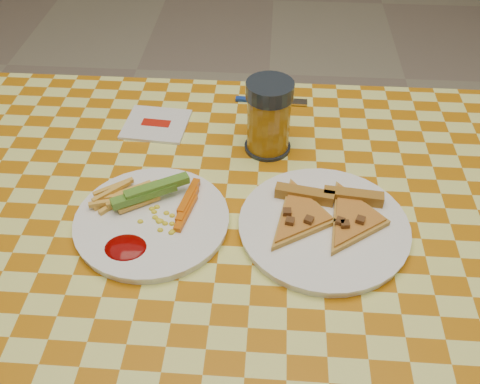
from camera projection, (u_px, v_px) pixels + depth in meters
The scene contains 8 objects.
table at pixel (253, 261), 0.88m from camera, with size 1.28×0.88×0.76m.
plate_left at pixel (152, 222), 0.84m from camera, with size 0.24×0.24×0.01m, color white.
plate_right at pixel (323, 228), 0.83m from camera, with size 0.26×0.26×0.01m, color white.
fries_veggies at pixel (148, 207), 0.84m from camera, with size 0.19×0.18×0.04m.
pizza_slices at pixel (326, 215), 0.83m from camera, with size 0.22×0.20×0.02m.
drink_glass at pixel (269, 118), 0.94m from camera, with size 0.08×0.08×0.14m.
napkin at pixel (156, 124), 1.03m from camera, with size 0.13×0.12×0.01m.
fork at pixel (272, 101), 1.09m from camera, with size 0.15×0.02×0.01m.
Camera 1 is at (0.02, -0.57, 1.36)m, focal length 40.00 mm.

